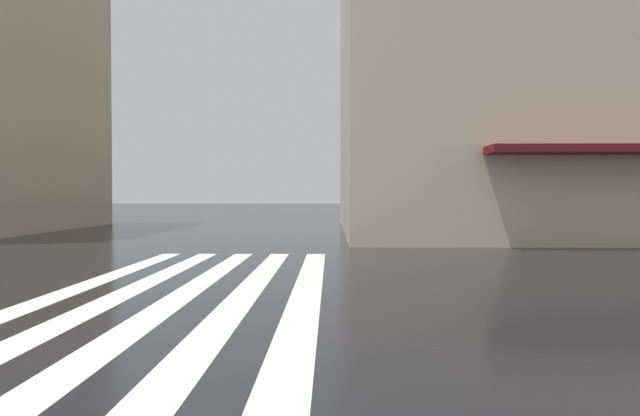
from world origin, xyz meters
The scene contains 2 objects.
ground_plane centered at (0.00, 0.00, 0.00)m, with size 220.00×220.00×0.00m, color black.
zebra_crossing centered at (4.00, -0.36, 0.00)m, with size 13.00×4.50×0.01m.
Camera 1 is at (-4.93, -2.76, 1.62)m, focal length 31.42 mm.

